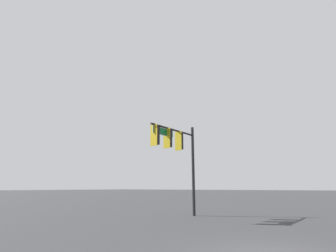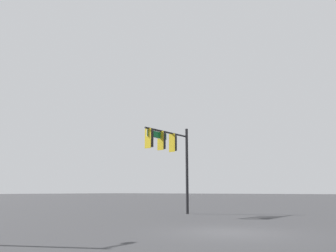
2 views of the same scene
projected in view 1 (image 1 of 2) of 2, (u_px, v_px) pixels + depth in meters
The scene contains 1 object.
signal_pole_near at pixel (177, 148), 17.47m from camera, with size 4.76×0.63×6.25m.
Camera 1 is at (8.30, 2.10, 1.90)m, focal length 28.00 mm.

